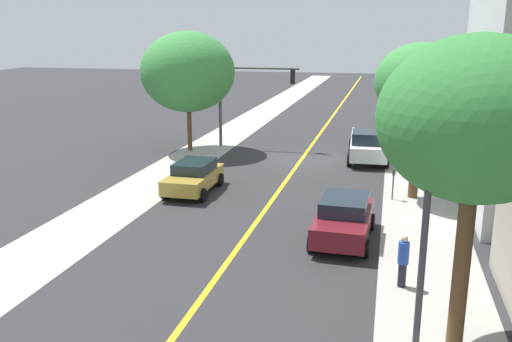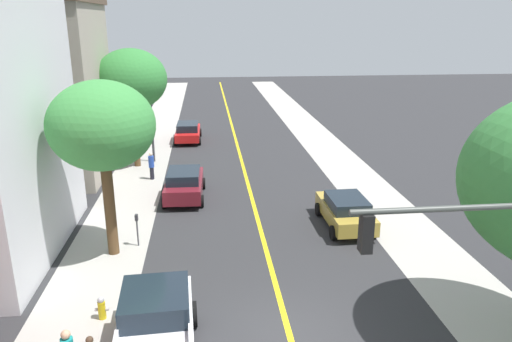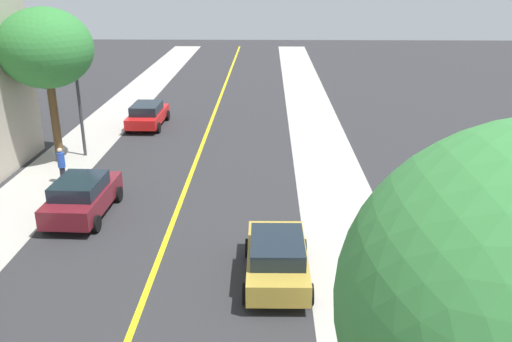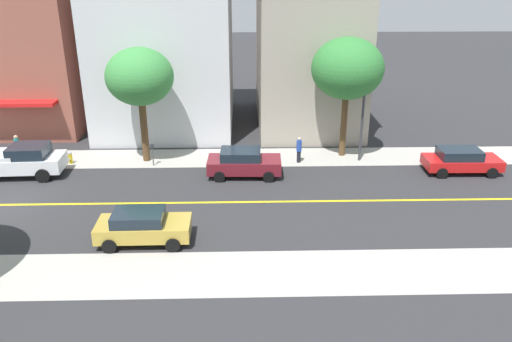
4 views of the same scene
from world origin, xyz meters
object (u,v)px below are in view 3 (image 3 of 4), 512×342
Objects in this scene: gold_sedan_right_curb at (277,257)px; pedestrian_blue_shirt at (62,164)px; street_lamp at (76,78)px; red_sedan_left_curb at (148,114)px; maroon_sedan_left_curb at (82,196)px; street_tree_left_far at (46,49)px.

gold_sedan_right_curb is 12.54m from pedestrian_blue_shirt.
red_sedan_left_curb is at bearing 69.07° from street_lamp.
gold_sedan_right_curb is (9.89, -11.92, -3.31)m from street_lamp.
maroon_sedan_left_curb is at bearing 58.41° from gold_sedan_right_curb.
pedestrian_blue_shirt is at bearing 32.64° from maroon_sedan_left_curb.
gold_sedan_right_curb is at bearing -132.16° from pedestrian_blue_shirt.
street_tree_left_far is 1.14× the size of street_lamp.
street_lamp is 8.40m from maroon_sedan_left_curb.
gold_sedan_right_curb is (7.75, -17.53, 0.01)m from red_sedan_left_curb.
maroon_sedan_left_curb is 8.81m from gold_sedan_right_curb.
pedestrian_blue_shirt is (-1.89, -9.51, 0.11)m from red_sedan_left_curb.
red_sedan_left_curb is 2.67× the size of pedestrian_blue_shirt.
street_lamp is 6.86m from red_sedan_left_curb.
maroon_sedan_left_curb is at bearing -151.55° from pedestrian_blue_shirt.
street_tree_left_far reaches higher than street_lamp.
maroon_sedan_left_curb is at bearing -178.42° from red_sedan_left_curb.
street_tree_left_far is 4.54× the size of pedestrian_blue_shirt.
gold_sedan_right_curb is at bearing -45.28° from street_tree_left_far.
street_lamp is at bearing 19.37° from maroon_sedan_left_curb.
street_lamp reaches higher than pedestrian_blue_shirt.
street_lamp is 15.84m from gold_sedan_right_curb.
street_tree_left_far is at bearing 20.29° from pedestrian_blue_shirt.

